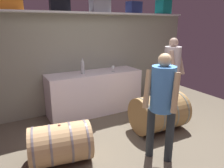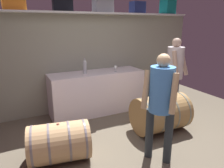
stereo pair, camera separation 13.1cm
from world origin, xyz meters
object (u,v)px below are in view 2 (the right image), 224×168
toolcase_grey (103,5)px  work_cabinet (97,92)px  wine_barrel_far (59,142)px  visitor_tasting (161,98)px  toolcase_navy (137,7)px  toolcase_teal (168,7)px  winemaker_pouring (175,69)px  wine_bottle_clear (85,67)px  wine_glass (115,67)px  toolcase_orange (14,4)px  tasting_cup (160,95)px  toolcase_black (62,3)px  wine_barrel_near (160,113)px

toolcase_grey → work_cabinet: bearing=-139.2°
wine_barrel_far → visitor_tasting: size_ratio=0.60×
toolcase_navy → toolcase_teal: 0.86m
winemaker_pouring → visitor_tasting: winemaker_pouring is taller
wine_bottle_clear → work_cabinet: bearing=4.3°
wine_glass → toolcase_orange: bearing=169.1°
toolcase_grey → winemaker_pouring: size_ratio=0.24×
work_cabinet → wine_glass: 0.67m
work_cabinet → wine_bottle_clear: wine_bottle_clear is taller
wine_barrel_far → toolcase_navy: bearing=45.2°
visitor_tasting → toolcase_grey: bearing=-37.7°
wine_glass → toolcase_teal: bearing=12.3°
wine_bottle_clear → visitor_tasting: (0.37, -1.94, -0.11)m
toolcase_grey → tasting_cup: size_ratio=5.38×
toolcase_grey → wine_bottle_clear: 1.34m
toolcase_teal → wine_glass: size_ratio=2.45×
wine_glass → toolcase_grey: bearing=109.3°
toolcase_black → toolcase_teal: bearing=1.4°
work_cabinet → toolcase_navy: bearing=11.3°
wine_bottle_clear → wine_barrel_near: 1.73m
toolcase_black → tasting_cup: bearing=-49.8°
tasting_cup → wine_barrel_far: bearing=-177.4°
toolcase_black → wine_barrel_near: (1.26, -1.51, -1.91)m
toolcase_grey → toolcase_orange: bearing=-179.7°
wine_barrel_near → wine_barrel_far: 1.82m
work_cabinet → toolcase_orange: bearing=171.2°
toolcase_navy → wine_barrel_near: size_ratio=0.32×
toolcase_black → wine_bottle_clear: (0.32, -0.24, -1.21)m
winemaker_pouring → wine_barrel_near: bearing=12.7°
toolcase_black → work_cabinet: 1.90m
wine_barrel_far → winemaker_pouring: 2.70m
toolcase_orange → visitor_tasting: (1.53, -2.18, -1.27)m
wine_barrel_near → tasting_cup: 0.35m
wine_barrel_far → visitor_tasting: 1.52m
wine_bottle_clear → wine_glass: size_ratio=2.37×
tasting_cup → winemaker_pouring: size_ratio=0.04×
work_cabinet → wine_barrel_far: (-1.14, -1.37, -0.16)m
toolcase_navy → wine_bottle_clear: toolcase_navy is taller
toolcase_black → wine_barrel_near: size_ratio=0.38×
wine_bottle_clear → wine_barrel_far: wine_bottle_clear is taller
toolcase_grey → wine_bottle_clear: (-0.52, -0.24, -1.21)m
wine_barrel_near → toolcase_grey: bearing=107.1°
tasting_cup → toolcase_teal: bearing=48.6°
toolcase_black → toolcase_teal: toolcase_teal is taller
wine_glass → tasting_cup: (0.26, -1.16, -0.30)m
toolcase_teal → tasting_cup: bearing=-134.7°
toolcase_orange → tasting_cup: 2.97m
wine_barrel_far → tasting_cup: size_ratio=12.59×
toolcase_navy → wine_bottle_clear: 1.82m
toolcase_navy → toolcase_grey: bearing=177.0°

